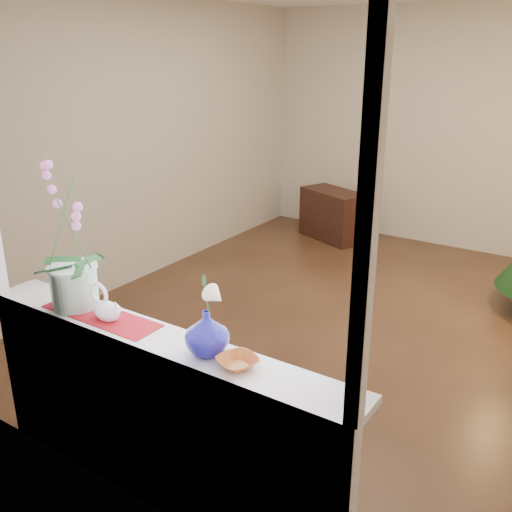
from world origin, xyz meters
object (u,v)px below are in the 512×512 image
Objects in this scene: amber_dish at (238,363)px; side_table at (333,215)px; orchid_pot at (69,238)px; paperweight at (203,349)px; swan at (106,304)px; blue_vase at (207,329)px.

amber_dish is 4.73m from side_table.
orchid_pot is 4.50m from side_table.
paperweight is (0.89, -0.03, -0.35)m from orchid_pot.
amber_dish reaches higher than side_table.
swan is 1.46× the size of amber_dish.
side_table is (-1.68, 4.37, -0.64)m from amber_dish.
amber_dish is (1.07, -0.02, -0.37)m from orchid_pot.
side_table is (-0.87, 4.37, -0.71)m from swan.
orchid_pot reaches higher than paperweight.
orchid_pot is at bearing 179.79° from blue_vase.
swan is 0.63m from blue_vase.
paperweight reaches higher than amber_dish.
swan is at bearing 178.98° from paperweight.
amber_dish is (0.81, -0.00, -0.07)m from swan.
paperweight is 0.18m from amber_dish.
paperweight is 0.50× the size of amber_dish.
swan is at bearing 179.93° from amber_dish.
amber_dish is at bearing 3.20° from paperweight.
orchid_pot is 3.18× the size of blue_vase.
blue_vase is 1.63× the size of amber_dish.
orchid_pot is 10.45× the size of paperweight.
amber_dish is at bearing -11.30° from swan.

